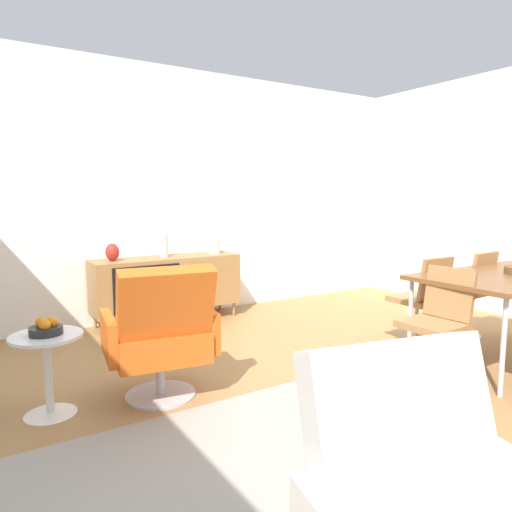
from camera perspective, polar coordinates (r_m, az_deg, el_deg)
ground_plane at (r=3.51m, az=7.94°, el=-15.80°), size 8.32×8.32×0.00m
wall_back at (r=5.47m, az=-9.82°, el=7.48°), size 6.80×0.12×2.80m
sideboard at (r=5.18m, az=-10.87°, el=-3.21°), size 1.60×0.45×0.72m
vase_cobalt at (r=5.37m, az=-5.14°, el=1.38°), size 0.13×0.13×0.28m
vase_sculptural_dark at (r=5.12m, az=-11.22°, el=1.32°), size 0.09×0.09×0.26m
vase_ceramic_small at (r=4.95m, az=-17.21°, el=0.44°), size 0.14×0.14×0.18m
dining_table at (r=4.37m, az=28.57°, el=-2.49°), size 1.60×0.90×0.74m
dining_chair_back_left at (r=4.42m, az=19.80°, el=-4.93°), size 0.40×0.42×0.86m
dining_chair_near_window at (r=3.68m, az=21.47°, el=-7.45°), size 0.44×0.42×0.86m
dining_chair_back_right at (r=4.99m, az=24.78°, el=-3.82°), size 0.42×0.45×0.86m
lounge_chair_red at (r=3.21m, az=-11.55°, el=-9.23°), size 0.79×0.74×0.95m
side_table_round at (r=3.27m, az=-24.15°, el=-12.11°), size 0.44×0.44×0.52m
fruit_bowl at (r=3.20m, az=-24.36°, el=-8.06°), size 0.20×0.20×0.11m
area_rug at (r=2.50m, az=-1.83°, el=-25.92°), size 2.20×1.70×0.01m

